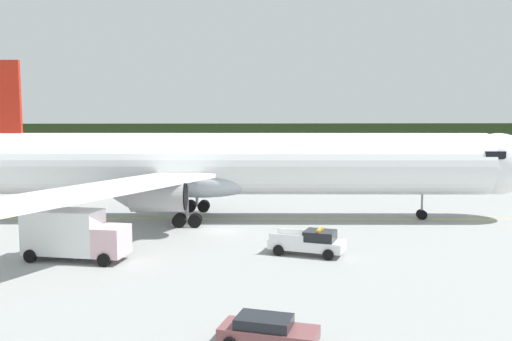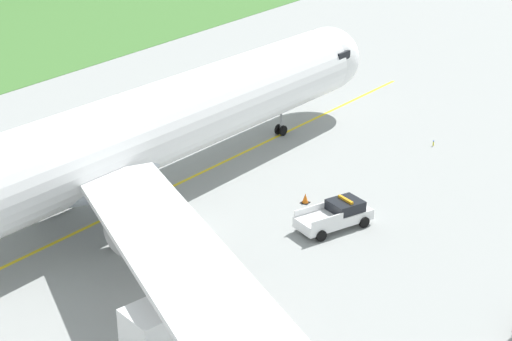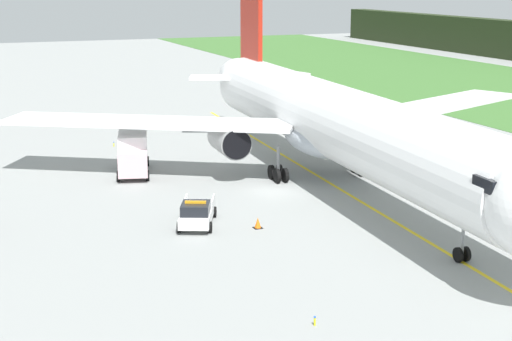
% 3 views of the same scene
% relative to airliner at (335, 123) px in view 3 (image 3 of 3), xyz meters
% --- Properties ---
extents(ground, '(320.00, 320.00, 0.00)m').
position_rel_airliner_xyz_m(ground, '(-0.22, -5.21, -5.17)').
color(ground, gray).
extents(taxiway_centerline_main, '(77.51, 5.23, 0.01)m').
position_rel_airliner_xyz_m(taxiway_centerline_main, '(0.54, -0.03, -5.16)').
color(taxiway_centerline_main, yellow).
rests_on(taxiway_centerline_main, ground).
extents(airliner, '(59.46, 51.07, 14.99)m').
position_rel_airliner_xyz_m(airliner, '(0.00, 0.00, 0.00)').
color(airliner, white).
rests_on(airliner, ground).
extents(ops_pickup_truck, '(5.64, 3.96, 1.94)m').
position_rel_airliner_xyz_m(ops_pickup_truck, '(6.24, -13.63, -4.26)').
color(ops_pickup_truck, white).
rests_on(ops_pickup_truck, ground).
extents(catering_truck, '(7.44, 4.10, 3.61)m').
position_rel_airliner_xyz_m(catering_truck, '(-10.17, -14.10, -3.34)').
color(catering_truck, beige).
rests_on(catering_truck, ground).
extents(apron_cone, '(0.59, 0.59, 0.73)m').
position_rel_airliner_xyz_m(apron_cone, '(8.32, -10.00, -4.81)').
color(apron_cone, black).
rests_on(apron_cone, ground).
extents(taxiway_edge_light_east, '(0.12, 0.12, 0.51)m').
position_rel_airliner_xyz_m(taxiway_edge_light_east, '(23.90, -13.29, -4.89)').
color(taxiway_edge_light_east, yellow).
rests_on(taxiway_edge_light_east, ground).
extents(taxiway_edge_light_west, '(0.12, 0.12, 0.50)m').
position_rel_airliner_xyz_m(taxiway_edge_light_west, '(-22.02, -13.29, -4.90)').
color(taxiway_edge_light_west, yellow).
rests_on(taxiway_edge_light_west, ground).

